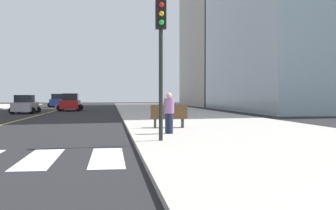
# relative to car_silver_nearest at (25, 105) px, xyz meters

# --- Properties ---
(sidewalk_kerb_east) EXTENTS (10.00, 120.00, 0.15)m
(sidewalk_kerb_east) POSITION_rel_car_silver_nearest_xyz_m (14.12, -15.34, -0.77)
(sidewalk_kerb_east) COLOR #B2ADA3
(sidewalk_kerb_east) RESTS_ON ground
(lane_divider_paint) EXTENTS (0.16, 80.00, 0.01)m
(lane_divider_paint) POSITION_rel_car_silver_nearest_xyz_m (1.92, 4.66, -0.84)
(lane_divider_paint) COLOR yellow
(lane_divider_paint) RESTS_ON ground
(parking_garage_concrete) EXTENTS (18.00, 24.00, 22.64)m
(parking_garage_concrete) POSITION_rel_car_silver_nearest_xyz_m (31.02, 29.86, 10.47)
(parking_garage_concrete) COLOR #B2ADA3
(parking_garage_concrete) RESTS_ON ground
(car_silver_nearest) EXTENTS (2.63, 4.11, 1.81)m
(car_silver_nearest) POSITION_rel_car_silver_nearest_xyz_m (0.00, 0.00, 0.00)
(car_silver_nearest) COLOR #B7B7BC
(car_silver_nearest) RESTS_ON ground
(car_blue_second) EXTENTS (2.96, 4.65, 2.05)m
(car_blue_second) POSITION_rel_car_silver_nearest_xyz_m (0.33, 24.12, 0.11)
(car_blue_second) COLOR #2D479E
(car_blue_second) RESTS_ON ground
(car_red_fifth) EXTENTS (2.82, 4.51, 2.01)m
(car_red_fifth) POSITION_rel_car_silver_nearest_xyz_m (3.69, 7.07, 0.09)
(car_red_fifth) COLOR red
(car_red_fifth) RESTS_ON ground
(traffic_light_near_corner) EXTENTS (0.36, 0.41, 4.87)m
(traffic_light_near_corner) POSITION_rel_car_silver_nearest_xyz_m (10.05, -28.49, 2.73)
(traffic_light_near_corner) COLOR black
(traffic_light_near_corner) RESTS_ON sidewalk_kerb_east
(park_bench) EXTENTS (1.83, 0.66, 1.12)m
(park_bench) POSITION_rel_car_silver_nearest_xyz_m (11.14, -22.52, -0.15)
(park_bench) COLOR brown
(park_bench) RESTS_ON sidewalk_kerb_east
(pedestrian_waiting_east) EXTENTS (0.42, 0.42, 1.68)m
(pedestrian_waiting_east) POSITION_rel_car_silver_nearest_xyz_m (10.71, -25.77, 0.23)
(pedestrian_waiting_east) COLOR #232847
(pedestrian_waiting_east) RESTS_ON sidewalk_kerb_east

